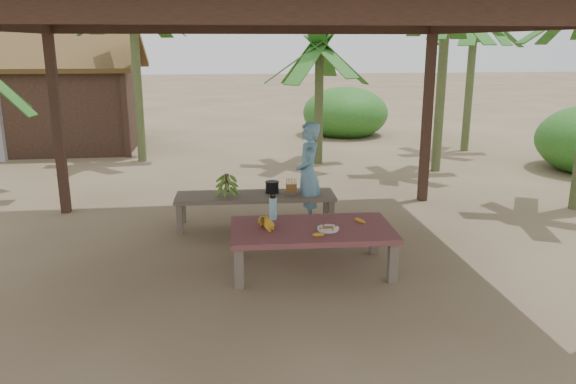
{
  "coord_description": "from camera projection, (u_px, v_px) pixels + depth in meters",
  "views": [
    {
      "loc": [
        -0.44,
        -6.2,
        2.5
      ],
      "look_at": [
        0.32,
        0.1,
        0.8
      ],
      "focal_mm": 35.0,
      "sensor_mm": 36.0,
      "label": 1
    }
  ],
  "objects": [
    {
      "name": "woman",
      "position": [
        308.0,
        174.0,
        7.78
      ],
      "size": [
        0.39,
        0.55,
        1.45
      ],
      "primitive_type": "imported",
      "rotation": [
        0.0,
        0.0,
        -1.64
      ],
      "color": "#679FC3",
      "rests_on": "ground"
    },
    {
      "name": "banana_plant_far",
      "position": [
        475.0,
        22.0,
        12.58
      ],
      "size": [
        1.8,
        1.8,
        3.43
      ],
      "color": "#596638",
      "rests_on": "ground"
    },
    {
      "name": "water_flask",
      "position": [
        273.0,
        208.0,
        6.5
      ],
      "size": [
        0.09,
        0.09,
        0.33
      ],
      "color": "#41A7CB",
      "rests_on": "work_table"
    },
    {
      "name": "banana_plant_ne",
      "position": [
        446.0,
        14.0,
        10.48
      ],
      "size": [
        1.8,
        1.8,
        3.49
      ],
      "color": "#596638",
      "rests_on": "ground"
    },
    {
      "name": "ripe_banana_bunch",
      "position": [
        262.0,
        223.0,
        6.17
      ],
      "size": [
        0.31,
        0.29,
        0.15
      ],
      "primitive_type": null,
      "rotation": [
        0.0,
        0.0,
        0.34
      ],
      "color": "yellow",
      "rests_on": "work_table"
    },
    {
      "name": "banana_plant_n",
      "position": [
        319.0,
        57.0,
        11.38
      ],
      "size": [
        1.8,
        1.8,
        2.68
      ],
      "color": "#596638",
      "rests_on": "ground"
    },
    {
      "name": "loose_banana_front",
      "position": [
        318.0,
        235.0,
        5.95
      ],
      "size": [
        0.15,
        0.08,
        0.04
      ],
      "primitive_type": "ellipsoid",
      "rotation": [
        0.0,
        0.0,
        1.87
      ],
      "color": "yellow",
      "rests_on": "work_table"
    },
    {
      "name": "skewer_rack",
      "position": [
        291.0,
        186.0,
        7.74
      ],
      "size": [
        0.18,
        0.09,
        0.24
      ],
      "primitive_type": null,
      "rotation": [
        0.0,
        0.0,
        -0.03
      ],
      "color": "#A57F47",
      "rests_on": "bench"
    },
    {
      "name": "plate",
      "position": [
        328.0,
        229.0,
        6.15
      ],
      "size": [
        0.24,
        0.24,
        0.04
      ],
      "color": "white",
      "rests_on": "work_table"
    },
    {
      "name": "cooking_pot",
      "position": [
        272.0,
        187.0,
        7.86
      ],
      "size": [
        0.18,
        0.18,
        0.16
      ],
      "primitive_type": "cylinder",
      "color": "black",
      "rests_on": "bench"
    },
    {
      "name": "pavilion",
      "position": [
        258.0,
        15.0,
        5.9
      ],
      "size": [
        6.6,
        5.6,
        2.95
      ],
      "color": "black",
      "rests_on": "ground"
    },
    {
      "name": "banana_plant_nw",
      "position": [
        132.0,
        10.0,
        11.35
      ],
      "size": [
        1.8,
        1.8,
        3.64
      ],
      "color": "#596638",
      "rests_on": "ground"
    },
    {
      "name": "work_table",
      "position": [
        312.0,
        233.0,
        6.27
      ],
      "size": [
        1.83,
        1.05,
        0.5
      ],
      "rotation": [
        0.0,
        0.0,
        -0.03
      ],
      "color": "brown",
      "rests_on": "ground"
    },
    {
      "name": "bench",
      "position": [
        255.0,
        198.0,
        7.8
      ],
      "size": [
        2.22,
        0.68,
        0.45
      ],
      "rotation": [
        0.0,
        0.0,
        -0.03
      ],
      "color": "brown",
      "rests_on": "ground"
    },
    {
      "name": "loose_banana_side",
      "position": [
        360.0,
        221.0,
        6.42
      ],
      "size": [
        0.13,
        0.15,
        0.04
      ],
      "primitive_type": "ellipsoid",
      "rotation": [
        0.0,
        0.0,
        0.68
      ],
      "color": "yellow",
      "rests_on": "work_table"
    },
    {
      "name": "hut",
      "position": [
        50.0,
        102.0,
        13.5
      ],
      "size": [
        4.4,
        3.43,
        2.85
      ],
      "color": "black",
      "rests_on": "ground"
    },
    {
      "name": "ground",
      "position": [
        262.0,
        260.0,
        6.64
      ],
      "size": [
        80.0,
        80.0,
        0.0
      ],
      "primitive_type": "plane",
      "color": "brown",
      "rests_on": "ground"
    },
    {
      "name": "green_banana_stalk",
      "position": [
        227.0,
        184.0,
        7.71
      ],
      "size": [
        0.29,
        0.29,
        0.32
      ],
      "primitive_type": null,
      "rotation": [
        0.0,
        0.0,
        -0.03
      ],
      "color": "#598C2D",
      "rests_on": "bench"
    }
  ]
}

